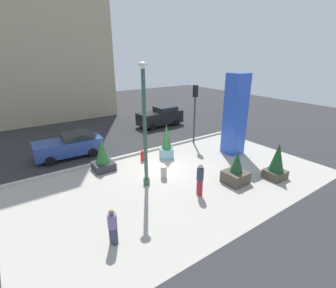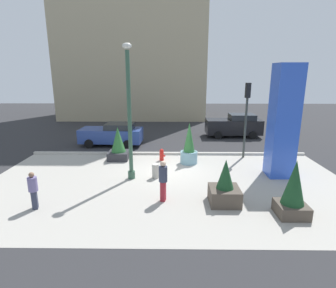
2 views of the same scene
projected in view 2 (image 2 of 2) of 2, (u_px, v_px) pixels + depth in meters
ground_plane at (168, 151)px, 19.16m from camera, size 60.00×60.00×0.00m
plaza_pavement at (167, 185)px, 13.35m from camera, size 18.00×10.00×0.02m
curb_strip at (168, 153)px, 18.28m from camera, size 18.00×0.24×0.16m
lamp_post at (129, 116)px, 13.39m from camera, size 0.44×0.44×6.64m
art_pillar_blue at (283, 122)px, 13.91m from camera, size 1.24×1.24×5.77m
potted_plant_near_right at (189, 147)px, 16.32m from camera, size 1.02×1.02×2.49m
potted_plant_near_left at (293, 192)px, 10.29m from camera, size 1.11×1.11×2.22m
potted_plant_curbside at (118, 146)px, 17.12m from camera, size 1.25×1.25×2.06m
potted_plant_by_pillar at (225, 188)px, 11.33m from camera, size 1.24×1.24×1.93m
fire_hydrant at (162, 155)px, 17.01m from camera, size 0.36×0.26×0.75m
concrete_bollard at (155, 171)px, 14.19m from camera, size 0.36×0.36×0.75m
traffic_light_corner at (247, 108)px, 16.93m from camera, size 0.28×0.42×4.71m
car_curb_east at (112, 134)px, 20.51m from camera, size 4.63×2.29×1.66m
car_intersection at (234, 125)px, 23.23m from camera, size 4.60×2.12×1.93m
pedestrian_crossing at (33, 189)px, 10.86m from camera, size 0.46×0.46×1.55m
pedestrian_on_sidewalk at (163, 179)px, 11.49m from camera, size 0.43×0.43×1.79m
highrise_across_street at (132, 6)px, 31.55m from camera, size 16.59×8.93×25.39m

